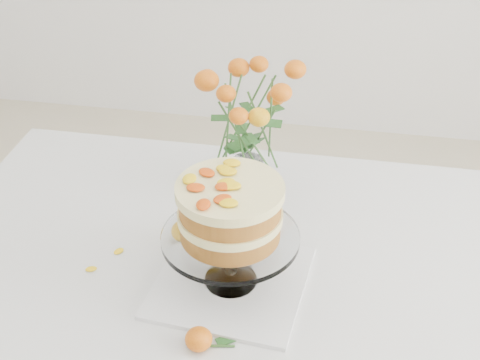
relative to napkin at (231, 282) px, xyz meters
name	(u,v)px	position (x,y,z in m)	size (l,w,h in m)	color
table	(234,278)	(-0.01, 0.11, -0.09)	(1.43, 0.93, 0.76)	tan
napkin	(231,282)	(0.00, 0.00, 0.00)	(0.31, 0.31, 0.01)	silver
cake_stand	(230,216)	(0.00, 0.00, 0.18)	(0.29, 0.29, 0.26)	silver
rose_vase	(248,112)	(-0.02, 0.35, 0.23)	(0.35, 0.35, 0.40)	silver
loose_rose_near	(184,233)	(-0.14, 0.12, 0.02)	(0.10, 0.06, 0.05)	yellow
loose_rose_far	(199,339)	(-0.03, -0.19, 0.02)	(0.10, 0.05, 0.05)	#CF4C0A
stray_petal_a	(172,273)	(-0.13, 0.01, 0.00)	(0.03, 0.02, 0.00)	yellow
stray_petal_b	(212,291)	(-0.03, -0.03, 0.00)	(0.03, 0.02, 0.00)	yellow
stray_petal_c	(227,306)	(0.01, -0.07, 0.00)	(0.03, 0.02, 0.00)	yellow
stray_petal_d	(119,251)	(-0.27, 0.06, 0.00)	(0.03, 0.02, 0.00)	yellow
stray_petal_e	(91,269)	(-0.31, -0.01, 0.00)	(0.03, 0.02, 0.00)	yellow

